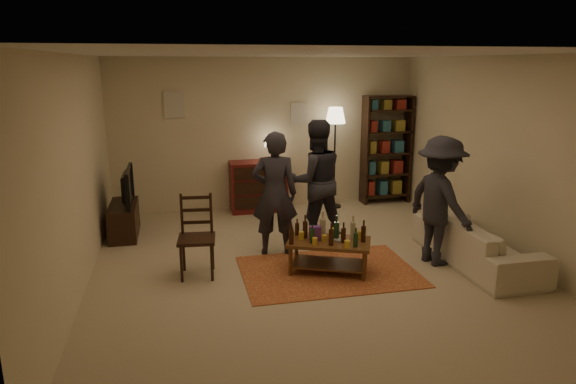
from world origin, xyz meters
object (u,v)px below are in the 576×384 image
object	(u,v)px
tv_stand	(124,212)
person_left	(275,194)
dining_chair	(197,232)
dresser	(259,185)
sofa	(477,241)
floor_lamp	(335,123)
person_right	(315,181)
bookshelf	(386,149)
person_by_sofa	(440,201)
coffee_table	(328,243)

from	to	relation	value
tv_stand	person_left	xyz separation A→B (m)	(2.11, -1.26, 0.48)
dining_chair	dresser	size ratio (longest dim) A/B	0.77
dresser	sofa	xyz separation A→B (m)	(2.39, -3.11, -0.17)
dining_chair	floor_lamp	xyz separation A→B (m)	(2.62, 2.60, 1.01)
sofa	person_right	world-z (taller)	person_right
bookshelf	person_left	size ratio (longest dim) A/B	1.17
tv_stand	sofa	size ratio (longest dim) A/B	0.51
person_right	person_by_sofa	bearing A→B (deg)	132.82
tv_stand	dresser	size ratio (longest dim) A/B	0.78
dining_chair	bookshelf	xyz separation A→B (m)	(3.67, 2.73, 0.48)
dresser	person_right	size ratio (longest dim) A/B	0.75
tv_stand	dresser	xyz separation A→B (m)	(2.25, 0.91, 0.09)
sofa	person_left	distance (m)	2.76
tv_stand	sofa	world-z (taller)	tv_stand
dining_chair	person_by_sofa	bearing A→B (deg)	0.10
coffee_table	person_right	bearing A→B (deg)	82.33
tv_stand	dresser	world-z (taller)	dresser
bookshelf	floor_lamp	distance (m)	1.18
dresser	person_right	bearing A→B (deg)	-72.09
dining_chair	sofa	xyz separation A→B (m)	(3.62, -0.45, -0.25)
dining_chair	sofa	distance (m)	3.66
person_right	person_by_sofa	distance (m)	1.84
bookshelf	sofa	xyz separation A→B (m)	(-0.05, -3.18, -0.73)
person_right	tv_stand	bearing A→B (deg)	-19.97
coffee_table	floor_lamp	world-z (taller)	floor_lamp
person_by_sofa	floor_lamp	bearing A→B (deg)	-2.31
dresser	person_left	xyz separation A→B (m)	(-0.14, -2.17, 0.38)
coffee_table	person_left	bearing A→B (deg)	123.49
tv_stand	person_by_sofa	xyz separation A→B (m)	(4.14, -2.07, 0.46)
floor_lamp	person_left	xyz separation A→B (m)	(-1.53, -2.11, -0.70)
tv_stand	sofa	distance (m)	5.14
floor_lamp	bookshelf	bearing A→B (deg)	7.05
sofa	person_right	bearing A→B (deg)	52.85
coffee_table	dining_chair	size ratio (longest dim) A/B	1.12
dresser	person_right	world-z (taller)	person_right
bookshelf	person_left	bearing A→B (deg)	-139.09
floor_lamp	person_left	size ratio (longest dim) A/B	1.06
dresser	person_left	size ratio (longest dim) A/B	0.79
floor_lamp	person_by_sofa	bearing A→B (deg)	-80.18
dining_chair	dresser	distance (m)	2.93
bookshelf	sofa	bearing A→B (deg)	-90.82
person_by_sofa	bookshelf	bearing A→B (deg)	-22.28
sofa	person_left	bearing A→B (deg)	69.55
bookshelf	person_left	distance (m)	3.42
coffee_table	sofa	world-z (taller)	coffee_table
person_right	coffee_table	bearing A→B (deg)	78.43
floor_lamp	sofa	distance (m)	3.45
coffee_table	person_right	size ratio (longest dim) A/B	0.64
bookshelf	floor_lamp	bearing A→B (deg)	-172.95
tv_stand	floor_lamp	bearing A→B (deg)	13.14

